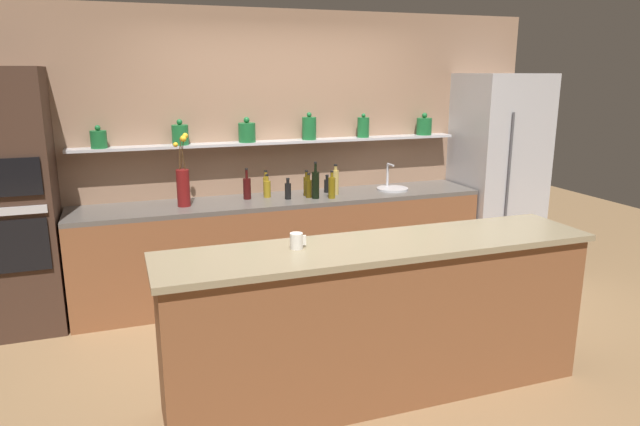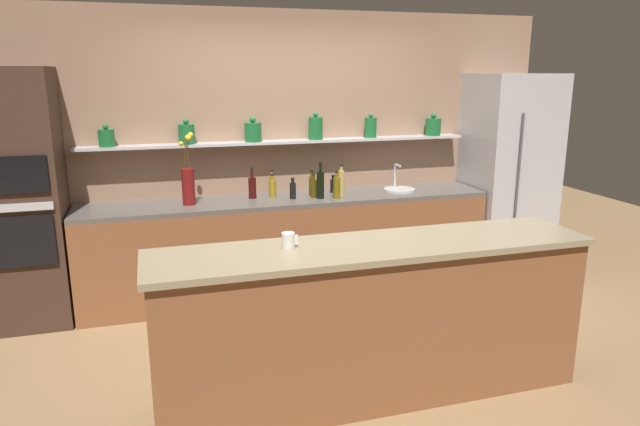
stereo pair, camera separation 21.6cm
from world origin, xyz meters
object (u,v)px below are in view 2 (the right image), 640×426
(bottle_oil_7, at_px, (337,187))
(coffee_mug, at_px, (288,240))
(bottle_wine_0, at_px, (252,187))
(bottle_oil_4, at_px, (314,188))
(bottle_oil_9, at_px, (273,188))
(bottle_spirit_1, at_px, (341,182))
(bottle_sauce_2, at_px, (293,190))
(bottle_oil_5, at_px, (312,185))
(sink_fixture, at_px, (399,188))
(refrigerator, at_px, (508,176))
(bottle_wine_6, at_px, (320,184))
(oven_tower, at_px, (22,200))
(flower_vase, at_px, (188,183))
(bottle_oil_8, at_px, (272,185))
(bottle_sauce_3, at_px, (333,185))

(bottle_oil_7, bearing_deg, coffee_mug, -117.32)
(bottle_wine_0, height_order, bottle_oil_4, bottle_wine_0)
(bottle_oil_4, bearing_deg, bottle_oil_9, 158.55)
(bottle_spirit_1, height_order, bottle_sauce_2, bottle_spirit_1)
(bottle_oil_9, bearing_deg, bottle_oil_5, -9.47)
(sink_fixture, height_order, bottle_spirit_1, bottle_spirit_1)
(refrigerator, bearing_deg, bottle_wine_6, -178.02)
(bottle_oil_4, relative_size, bottle_wine_6, 0.67)
(oven_tower, height_order, bottle_spirit_1, oven_tower)
(bottle_oil_5, bearing_deg, bottle_wine_0, 174.82)
(flower_vase, relative_size, bottle_wine_6, 1.86)
(bottle_spirit_1, height_order, bottle_oil_8, bottle_spirit_1)
(flower_vase, distance_m, bottle_wine_0, 0.59)
(bottle_oil_7, bearing_deg, refrigerator, 3.47)
(bottle_oil_7, relative_size, coffee_mug, 2.60)
(bottle_oil_4, distance_m, bottle_oil_7, 0.21)
(bottle_spirit_1, relative_size, bottle_oil_7, 1.12)
(oven_tower, height_order, bottle_wine_0, oven_tower)
(bottle_oil_8, bearing_deg, bottle_spirit_1, -16.78)
(bottle_sauce_3, distance_m, bottle_oil_8, 0.59)
(bottle_wine_0, distance_m, bottle_oil_5, 0.55)
(bottle_oil_5, bearing_deg, oven_tower, -179.31)
(bottle_oil_8, bearing_deg, bottle_oil_9, -97.98)
(bottle_spirit_1, height_order, bottle_wine_6, bottle_wine_6)
(bottle_oil_7, bearing_deg, bottle_oil_4, 152.07)
(bottle_sauce_2, distance_m, bottle_wine_6, 0.26)
(sink_fixture, bearing_deg, flower_vase, -179.15)
(flower_vase, height_order, bottle_oil_4, flower_vase)
(refrigerator, height_order, coffee_mug, refrigerator)
(bottle_wine_0, distance_m, bottle_oil_4, 0.56)
(bottle_oil_9, bearing_deg, bottle_oil_7, -23.76)
(bottle_oil_7, bearing_deg, bottle_oil_5, 135.59)
(bottle_oil_9, bearing_deg, bottle_oil_8, 82.02)
(bottle_oil_8, bearing_deg, coffee_mug, -99.20)
(bottle_wine_0, relative_size, bottle_sauce_3, 1.66)
(sink_fixture, xyz_separation_m, bottle_sauce_2, (-1.08, -0.06, 0.06))
(oven_tower, xyz_separation_m, bottle_sauce_2, (2.23, -0.05, -0.04))
(sink_fixture, distance_m, bottle_sauce_3, 0.65)
(bottle_sauce_2, bearing_deg, bottle_oil_5, 20.64)
(bottle_oil_7, bearing_deg, bottle_spirit_1, 57.16)
(oven_tower, relative_size, bottle_oil_4, 9.21)
(bottle_spirit_1, xyz_separation_m, bottle_oil_9, (-0.63, 0.10, -0.04))
(refrigerator, distance_m, bottle_oil_5, 2.06)
(refrigerator, bearing_deg, bottle_oil_7, -176.53)
(bottle_wine_0, xyz_separation_m, bottle_wine_6, (0.59, -0.19, 0.03))
(bottle_wine_0, bearing_deg, refrigerator, -2.54)
(refrigerator, distance_m, bottle_spirit_1, 1.79)
(oven_tower, bearing_deg, bottle_oil_5, 0.69)
(oven_tower, xyz_separation_m, coffee_mug, (1.76, -1.80, 0.03))
(bottle_wine_6, bearing_deg, bottle_oil_8, 144.09)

